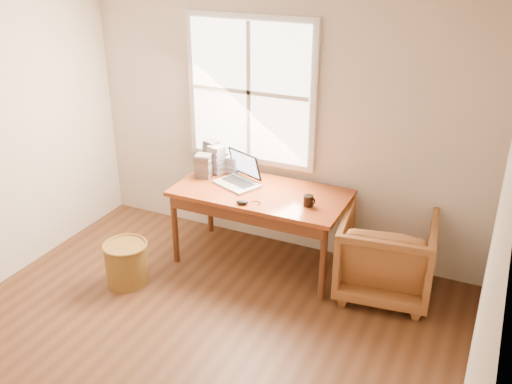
{
  "coord_description": "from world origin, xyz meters",
  "views": [
    {
      "loc": [
        1.97,
        -2.53,
        2.93
      ],
      "look_at": [
        0.02,
        1.65,
        0.81
      ],
      "focal_mm": 40.0,
      "sensor_mm": 36.0,
      "label": 1
    }
  ],
  "objects_px": {
    "coffee_mug": "(308,201)",
    "laptop": "(237,170)",
    "desk": "(261,193)",
    "armchair": "(386,255)",
    "cd_stack_a": "(217,160)",
    "wicker_stool": "(127,263)"
  },
  "relations": [
    {
      "from": "laptop",
      "to": "armchair",
      "type": "bearing_deg",
      "value": 21.74
    },
    {
      "from": "coffee_mug",
      "to": "desk",
      "type": "bearing_deg",
      "value": -174.17
    },
    {
      "from": "desk",
      "to": "armchair",
      "type": "xyz_separation_m",
      "value": [
        1.2,
        0.0,
        -0.36
      ]
    },
    {
      "from": "desk",
      "to": "laptop",
      "type": "relative_size",
      "value": 3.81
    },
    {
      "from": "coffee_mug",
      "to": "laptop",
      "type": "bearing_deg",
      "value": -172.05
    },
    {
      "from": "armchair",
      "to": "coffee_mug",
      "type": "bearing_deg",
      "value": 1.59
    },
    {
      "from": "coffee_mug",
      "to": "cd_stack_a",
      "type": "bearing_deg",
      "value": -178.7
    },
    {
      "from": "laptop",
      "to": "desk",
      "type": "bearing_deg",
      "value": 17.12
    },
    {
      "from": "desk",
      "to": "cd_stack_a",
      "type": "distance_m",
      "value": 0.63
    },
    {
      "from": "armchair",
      "to": "coffee_mug",
      "type": "xyz_separation_m",
      "value": [
        -0.7,
        -0.11,
        0.43
      ]
    },
    {
      "from": "wicker_stool",
      "to": "coffee_mug",
      "type": "xyz_separation_m",
      "value": [
        1.45,
        0.73,
        0.61
      ]
    },
    {
      "from": "armchair",
      "to": "wicker_stool",
      "type": "relative_size",
      "value": 2.14
    },
    {
      "from": "cd_stack_a",
      "to": "laptop",
      "type": "bearing_deg",
      "value": -30.68
    },
    {
      "from": "desk",
      "to": "cd_stack_a",
      "type": "bearing_deg",
      "value": 159.77
    },
    {
      "from": "wicker_stool",
      "to": "cd_stack_a",
      "type": "distance_m",
      "value": 1.31
    },
    {
      "from": "armchair",
      "to": "laptop",
      "type": "xyz_separation_m",
      "value": [
        -1.46,
        0.03,
        0.53
      ]
    },
    {
      "from": "laptop",
      "to": "cd_stack_a",
      "type": "height_order",
      "value": "laptop"
    },
    {
      "from": "wicker_stool",
      "to": "laptop",
      "type": "relative_size",
      "value": 0.9
    },
    {
      "from": "armchair",
      "to": "coffee_mug",
      "type": "relative_size",
      "value": 8.34
    },
    {
      "from": "armchair",
      "to": "desk",
      "type": "bearing_deg",
      "value": -7.04
    },
    {
      "from": "coffee_mug",
      "to": "cd_stack_a",
      "type": "height_order",
      "value": "cd_stack_a"
    },
    {
      "from": "armchair",
      "to": "cd_stack_a",
      "type": "relative_size",
      "value": 2.93
    }
  ]
}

